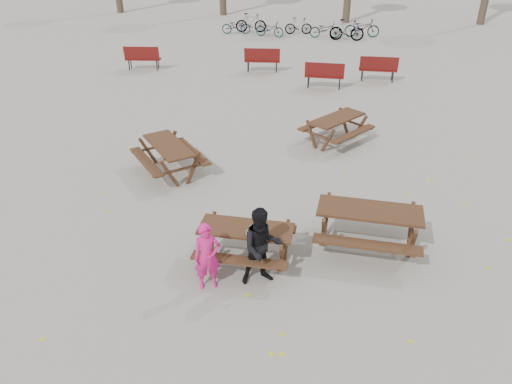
% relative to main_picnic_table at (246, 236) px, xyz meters
% --- Properties ---
extents(ground, '(80.00, 80.00, 0.00)m').
position_rel_main_picnic_table_xyz_m(ground, '(0.00, 0.00, -0.59)').
color(ground, gray).
rests_on(ground, ground).
extents(main_picnic_table, '(1.80, 1.45, 0.78)m').
position_rel_main_picnic_table_xyz_m(main_picnic_table, '(0.00, 0.00, 0.00)').
color(main_picnic_table, '#3A2315').
rests_on(main_picnic_table, ground).
extents(food_tray, '(0.18, 0.11, 0.03)m').
position_rel_main_picnic_table_xyz_m(food_tray, '(0.14, -0.17, 0.21)').
color(food_tray, silver).
rests_on(food_tray, main_picnic_table).
extents(bread_roll, '(0.14, 0.06, 0.05)m').
position_rel_main_picnic_table_xyz_m(bread_roll, '(0.14, -0.17, 0.25)').
color(bread_roll, tan).
rests_on(bread_roll, food_tray).
extents(soda_bottle, '(0.07, 0.07, 0.17)m').
position_rel_main_picnic_table_xyz_m(soda_bottle, '(0.14, -0.16, 0.26)').
color(soda_bottle, silver).
rests_on(soda_bottle, main_picnic_table).
extents(child, '(0.58, 0.49, 1.34)m').
position_rel_main_picnic_table_xyz_m(child, '(-0.52, -0.88, 0.08)').
color(child, '#E41C7C').
rests_on(child, ground).
extents(adult, '(0.92, 0.84, 1.55)m').
position_rel_main_picnic_table_xyz_m(adult, '(0.41, -0.54, 0.19)').
color(adult, black).
rests_on(adult, ground).
extents(picnic_table_east, '(2.11, 1.72, 0.89)m').
position_rel_main_picnic_table_xyz_m(picnic_table_east, '(2.32, 0.94, -0.14)').
color(picnic_table_east, '#3A2315').
rests_on(picnic_table_east, ground).
extents(picnic_table_north, '(2.39, 2.42, 0.81)m').
position_rel_main_picnic_table_xyz_m(picnic_table_north, '(-2.74, 3.32, -0.18)').
color(picnic_table_north, '#3A2315').
rests_on(picnic_table_north, ground).
extents(picnic_table_far, '(2.25, 2.34, 0.79)m').
position_rel_main_picnic_table_xyz_m(picnic_table_far, '(1.40, 6.14, -0.19)').
color(picnic_table_far, '#3A2315').
rests_on(picnic_table_far, ground).
extents(park_bench_row, '(11.47, 2.34, 1.03)m').
position_rel_main_picnic_table_xyz_m(park_bench_row, '(-1.48, 12.35, -0.07)').
color(park_bench_row, maroon).
rests_on(park_bench_row, ground).
extents(bicycle_row, '(8.65, 1.71, 1.08)m').
position_rel_main_picnic_table_xyz_m(bicycle_row, '(-1.09, 20.20, -0.12)').
color(bicycle_row, black).
rests_on(bicycle_row, ground).
extents(fallen_leaves, '(11.00, 11.00, 0.01)m').
position_rel_main_picnic_table_xyz_m(fallen_leaves, '(0.50, 2.50, -0.58)').
color(fallen_leaves, gold).
rests_on(fallen_leaves, ground).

